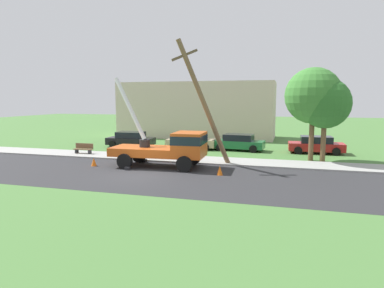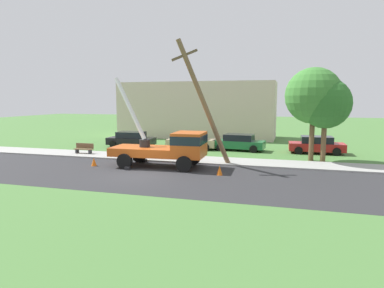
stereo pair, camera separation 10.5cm
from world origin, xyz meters
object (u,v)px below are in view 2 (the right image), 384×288
object	(u,v)px
parked_sedan_tan	(191,141)
leaning_utility_pole	(203,102)
parked_sedan_red	(316,145)
parked_sedan_green	(239,142)
roadside_tree_far	(314,96)
utility_truck	(170,146)
traffic_cone_behind	(94,162)
traffic_cone_ahead	(220,170)
park_bench	(84,149)
parked_sedan_black	(131,139)
roadside_tree_near	(325,104)

from	to	relation	value
parked_sedan_tan	leaning_utility_pole	bearing A→B (deg)	-67.91
parked_sedan_red	parked_sedan_green	bearing A→B (deg)	-178.71
roadside_tree_far	leaning_utility_pole	bearing A→B (deg)	-151.88
parked_sedan_red	roadside_tree_far	distance (m)	5.44
utility_truck	roadside_tree_far	size ratio (longest dim) A/B	1.02
leaning_utility_pole	parked_sedan_green	xyz separation A→B (m)	(1.39, 7.34, -3.59)
traffic_cone_behind	parked_sedan_tan	world-z (taller)	parked_sedan_tan
leaning_utility_pole	roadside_tree_far	world-z (taller)	leaning_utility_pole
parked_sedan_tan	parked_sedan_green	distance (m)	4.26
traffic_cone_ahead	parked_sedan_green	distance (m)	10.12
utility_truck	traffic_cone_behind	size ratio (longest dim) A/B	12.24
parked_sedan_red	park_bench	bearing A→B (deg)	-162.29
utility_truck	parked_sedan_green	world-z (taller)	utility_truck
parked_sedan_black	parked_sedan_tan	xyz separation A→B (m)	(5.87, 0.18, 0.00)
utility_truck	traffic_cone_ahead	xyz separation A→B (m)	(3.58, -1.42, -1.13)
traffic_cone_ahead	parked_sedan_red	distance (m)	11.93
utility_truck	parked_sedan_black	bearing A→B (deg)	129.83
traffic_cone_behind	parked_sedan_red	bearing A→B (deg)	33.65
utility_truck	traffic_cone_behind	bearing A→B (deg)	-168.82
utility_truck	park_bench	distance (m)	9.10
traffic_cone_behind	roadside_tree_far	size ratio (longest dim) A/B	0.08
park_bench	traffic_cone_behind	bearing A→B (deg)	-49.60
parked_sedan_tan	roadside_tree_near	world-z (taller)	roadside_tree_near
traffic_cone_behind	parked_sedan_black	world-z (taller)	parked_sedan_black
roadside_tree_near	roadside_tree_far	bearing A→B (deg)	163.82
parked_sedan_tan	roadside_tree_far	distance (m)	11.27
leaning_utility_pole	parked_sedan_red	distance (m)	11.39
parked_sedan_red	park_bench	xyz separation A→B (m)	(-18.21, -5.81, -0.25)
traffic_cone_behind	parked_sedan_tan	distance (m)	10.28
roadside_tree_far	parked_sedan_red	bearing A→B (deg)	80.32
parked_sedan_black	parked_sedan_tan	distance (m)	5.87
traffic_cone_ahead	parked_sedan_black	distance (m)	14.21
leaning_utility_pole	parked_sedan_red	bearing A→B (deg)	43.84
traffic_cone_ahead	parked_sedan_red	xyz separation A→B (m)	(6.09, 10.25, 0.43)
parked_sedan_black	parked_sedan_tan	bearing A→B (deg)	1.77
park_bench	roadside_tree_far	bearing A→B (deg)	6.99
traffic_cone_behind	parked_sedan_tan	xyz separation A→B (m)	(4.12, 9.41, 0.43)
traffic_cone_ahead	traffic_cone_behind	distance (m)	8.70
leaning_utility_pole	park_bench	size ratio (longest dim) A/B	5.26
park_bench	roadside_tree_far	size ratio (longest dim) A/B	0.24
parked_sedan_black	roadside_tree_far	xyz separation A→B (m)	(15.90, -3.04, 3.98)
utility_truck	roadside_tree_far	bearing A→B (deg)	29.75
parked_sedan_red	traffic_cone_behind	bearing A→B (deg)	-146.35
traffic_cone_ahead	roadside_tree_near	distance (m)	9.74
utility_truck	leaning_utility_pole	bearing A→B (deg)	35.52
roadside_tree_near	parked_sedan_red	bearing A→B (deg)	92.58
parked_sedan_green	traffic_cone_ahead	bearing A→B (deg)	-88.20
leaning_utility_pole	parked_sedan_tan	world-z (taller)	leaning_utility_pole
parked_sedan_tan	park_bench	bearing A→B (deg)	-144.51
traffic_cone_ahead	roadside_tree_far	xyz separation A→B (m)	(5.47, 6.59, 4.41)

